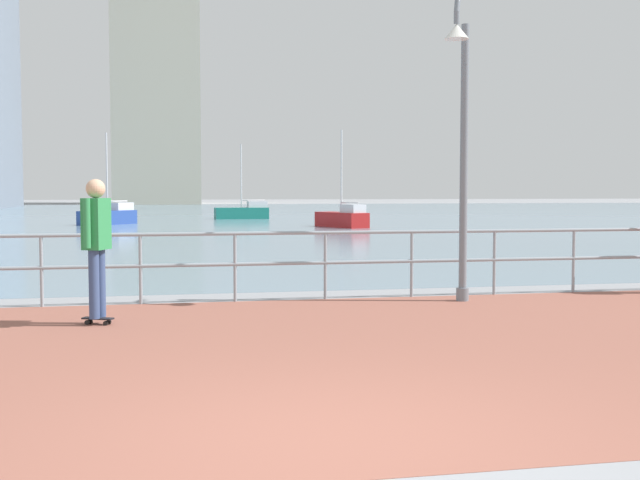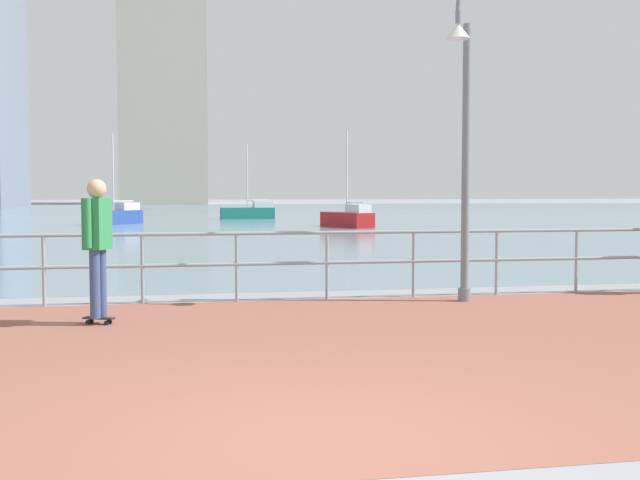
% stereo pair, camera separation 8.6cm
% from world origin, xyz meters
% --- Properties ---
extents(ground, '(220.00, 220.00, 0.00)m').
position_xyz_m(ground, '(0.00, 40.00, 0.00)').
color(ground, gray).
extents(brick_paving, '(28.00, 7.57, 0.01)m').
position_xyz_m(brick_paving, '(0.00, 3.09, 0.00)').
color(brick_paving, '#935647').
rests_on(brick_paving, ground).
extents(harbor_water, '(180.00, 88.00, 0.00)m').
position_xyz_m(harbor_water, '(0.00, 51.88, 0.00)').
color(harbor_water, '#6B899E').
rests_on(harbor_water, ground).
extents(waterfront_railing, '(25.25, 0.06, 1.07)m').
position_xyz_m(waterfront_railing, '(-0.00, 6.88, 0.74)').
color(waterfront_railing, '#8C99A3').
rests_on(waterfront_railing, ground).
extents(lamppost, '(0.59, 0.72, 4.77)m').
position_xyz_m(lamppost, '(3.32, 6.13, 2.64)').
color(lamppost, slate).
rests_on(lamppost, ground).
extents(skateboarder, '(0.41, 0.54, 1.83)m').
position_xyz_m(skateboarder, '(-1.88, 5.14, 1.11)').
color(skateboarder, black).
rests_on(skateboarder, ground).
extents(sailboat_teal, '(2.83, 3.18, 4.59)m').
position_xyz_m(sailboat_teal, '(-3.75, 35.76, 0.44)').
color(sailboat_teal, '#284799').
rests_on(sailboat_teal, ground).
extents(sailboat_yellow, '(2.03, 3.36, 4.51)m').
position_xyz_m(sailboat_yellow, '(7.09, 30.56, 0.43)').
color(sailboat_yellow, '#B21E1E').
rests_on(sailboat_yellow, ground).
extents(sailboat_navy, '(3.25, 1.24, 4.47)m').
position_xyz_m(sailboat_navy, '(3.63, 42.21, 0.43)').
color(sailboat_navy, '#197266').
rests_on(sailboat_navy, ground).
extents(tower_glass, '(10.70, 17.25, 32.97)m').
position_xyz_m(tower_glass, '(-1.87, 101.30, 15.66)').
color(tower_glass, '#B2AD99').
rests_on(tower_glass, ground).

